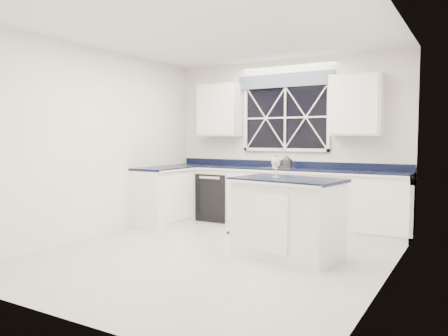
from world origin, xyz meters
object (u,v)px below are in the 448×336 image
Objects in this scene: dishwasher at (220,196)px; faucet at (283,158)px; soap_bottle at (275,162)px; island at (287,217)px; kettle at (287,163)px; wine_glass at (276,162)px.

dishwasher is 2.72× the size of faucet.
faucet is at bearing -4.10° from soap_bottle.
island is at bearing -65.94° from faucet.
kettle is 0.38m from soap_bottle.
wine_glass is (0.63, -1.75, 0.02)m from faucet.
dishwasher is 3.01× the size of kettle.
faucet reaches higher than island.
soap_bottle is (-0.30, 0.22, -0.01)m from kettle.
soap_bottle is at bearing 175.90° from faucet.
wine_glass is (-0.17, 0.04, 0.65)m from island.
faucet is 1.84× the size of soap_bottle.
island is 0.67m from wine_glass.
dishwasher is at bearing -167.81° from soap_bottle.
wine_glass reaches higher than soap_bottle.
dishwasher is at bearing 164.90° from kettle.
faucet is 1.86m from wine_glass.
faucet is at bearing 122.82° from island.
wine_glass is 1.93m from soap_bottle.
wine_glass reaches higher than island.
dishwasher is 2.49m from island.
kettle is (0.15, -0.21, -0.07)m from faucet.
faucet is 2.06m from island.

